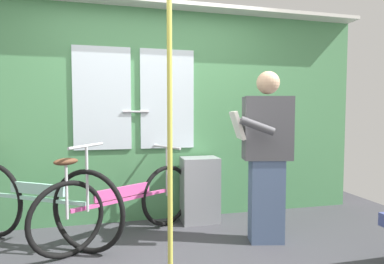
% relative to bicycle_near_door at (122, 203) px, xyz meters
% --- Properties ---
extents(train_door_wall, '(4.99, 0.28, 2.39)m').
position_rel_bicycle_near_door_xyz_m(train_door_wall, '(0.35, 0.52, 0.90)').
color(train_door_wall, '#4C8C56').
rests_on(train_door_wall, ground_plane).
extents(bicycle_near_door, '(1.50, 0.92, 0.86)m').
position_rel_bicycle_near_door_xyz_m(bicycle_near_door, '(0.00, 0.00, 0.00)').
color(bicycle_near_door, black).
rests_on(bicycle_near_door, ground_plane).
extents(bicycle_leaning_behind, '(1.58, 0.98, 0.94)m').
position_rel_bicycle_near_door_xyz_m(bicycle_leaning_behind, '(-0.76, 0.06, 0.04)').
color(bicycle_leaning_behind, black).
rests_on(bicycle_leaning_behind, ground_plane).
extents(passenger_reading_newspaper, '(0.60, 0.52, 1.59)m').
position_rel_bicycle_near_door_xyz_m(passenger_reading_newspaper, '(1.30, -0.35, 0.49)').
color(passenger_reading_newspaper, slate).
rests_on(passenger_reading_newspaper, ground_plane).
extents(trash_bin_by_wall, '(0.41, 0.28, 0.72)m').
position_rel_bicycle_near_door_xyz_m(trash_bin_by_wall, '(0.84, 0.30, 0.01)').
color(trash_bin_by_wall, gray).
rests_on(trash_bin_by_wall, ground_plane).
extents(handrail_pole, '(0.04, 0.04, 2.35)m').
position_rel_bicycle_near_door_xyz_m(handrail_pole, '(0.32, -0.87, 0.83)').
color(handrail_pole, '#C6C14C').
rests_on(handrail_pole, ground_plane).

